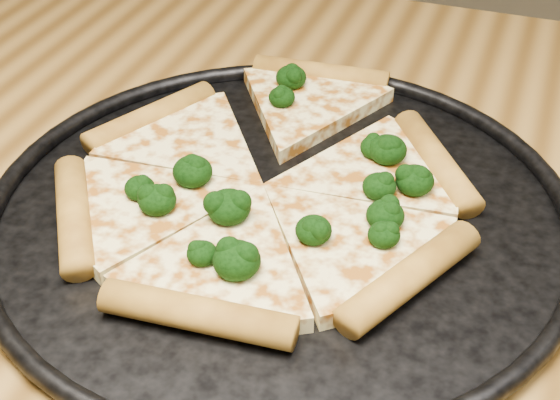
% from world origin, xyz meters
% --- Properties ---
extents(dining_table, '(1.20, 0.90, 0.75)m').
position_xyz_m(dining_table, '(0.00, 0.00, 0.66)').
color(dining_table, olive).
rests_on(dining_table, ground).
extents(pizza_pan, '(0.42, 0.42, 0.02)m').
position_xyz_m(pizza_pan, '(-0.09, 0.04, 0.76)').
color(pizza_pan, black).
rests_on(pizza_pan, dining_table).
extents(pizza, '(0.31, 0.34, 0.02)m').
position_xyz_m(pizza, '(-0.11, 0.06, 0.77)').
color(pizza, '#FFED9C').
rests_on(pizza, pizza_pan).
extents(broccoli_florets, '(0.20, 0.26, 0.02)m').
position_xyz_m(broccoli_florets, '(-0.09, 0.04, 0.78)').
color(broccoli_florets, black).
rests_on(broccoli_florets, pizza).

